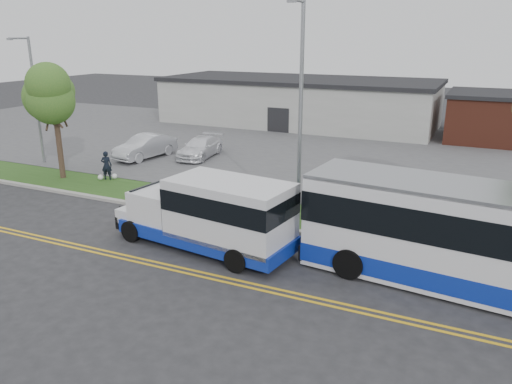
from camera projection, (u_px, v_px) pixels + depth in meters
The scene contains 18 objects.
ground at pixel (212, 229), 22.06m from camera, with size 140.00×140.00×0.00m, color #28282B.
lane_line_north at pixel (161, 263), 18.73m from camera, with size 70.00×0.12×0.01m, color gold.
lane_line_south at pixel (156, 266), 18.47m from camera, with size 70.00×0.12×0.01m, color gold.
curb at pixel (224, 219), 22.99m from camera, with size 80.00×0.30×0.15m, color #9E9B93.
verge at pixel (241, 208), 24.55m from camera, with size 80.00×3.30×0.10m, color #274918.
parking_lot at pixel (327, 151), 36.73m from camera, with size 80.00×25.00×0.10m, color #4C4C4F.
commercial_building at pixel (299, 101), 47.15m from camera, with size 25.40×10.40×4.35m.
brick_wing at pixel (489, 117), 39.70m from camera, with size 6.30×7.30×3.90m.
tree_west at pixel (53, 92), 28.12m from camera, with size 4.40×4.40×6.91m.
streetlight_near at pixel (300, 106), 21.63m from camera, with size 0.35×1.53×9.50m.
streetlight_far at pixel (35, 96), 31.84m from camera, with size 0.35×1.53×8.00m.
shuttle_bus at pixel (214, 212), 19.45m from camera, with size 7.93×3.42×2.95m.
transit_bus at pixel (498, 244), 16.01m from camera, with size 12.97×4.20×3.54m.
pedestrian at pixel (107, 165), 28.99m from camera, with size 0.62×0.40×1.69m, color black.
parked_car_a at pixel (145, 147), 34.13m from camera, with size 1.67×4.78×1.58m, color silver.
parked_car_b at pixel (200, 147), 34.40m from camera, with size 1.89×4.66×1.35m, color white.
grocery_bag_left at pixel (101, 177), 29.10m from camera, with size 0.32×0.32×0.32m, color white.
grocery_bag_right at pixel (114, 176), 29.29m from camera, with size 0.32×0.32×0.32m, color white.
Camera 1 is at (10.46, -17.79, 8.20)m, focal length 35.00 mm.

